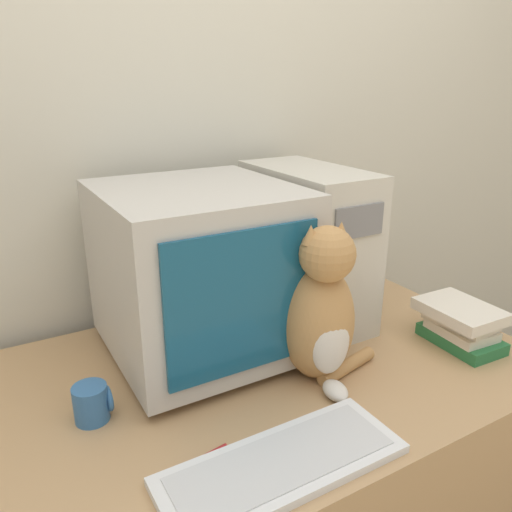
{
  "coord_description": "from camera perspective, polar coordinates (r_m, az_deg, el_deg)",
  "views": [
    {
      "loc": [
        -0.56,
        -0.51,
        1.41
      ],
      "look_at": [
        -0.0,
        0.46,
        1.01
      ],
      "focal_mm": 35.0,
      "sensor_mm": 36.0,
      "label": 1
    }
  ],
  "objects": [
    {
      "name": "wall_back",
      "position": [
        1.55,
        -8.78,
        13.51
      ],
      "size": [
        7.0,
        0.05,
        2.5
      ],
      "color": "beige",
      "rests_on": "ground_plane"
    },
    {
      "name": "computer_tower",
      "position": [
        1.47,
        5.8,
        1.23
      ],
      "size": [
        0.22,
        0.44,
        0.45
      ],
      "color": "beige",
      "rests_on": "desk"
    },
    {
      "name": "desk",
      "position": [
        1.51,
        0.75,
        -24.21
      ],
      "size": [
        1.38,
        0.86,
        0.72
      ],
      "color": "tan",
      "rests_on": "ground_plane"
    },
    {
      "name": "book_stack",
      "position": [
        1.47,
        22.34,
        -7.22
      ],
      "size": [
        0.16,
        0.22,
        0.12
      ],
      "color": "#28703D",
      "rests_on": "desk"
    },
    {
      "name": "cat",
      "position": [
        1.18,
        7.42,
        -6.46
      ],
      "size": [
        0.27,
        0.24,
        0.4
      ],
      "rotation": [
        0.0,
        0.0,
        -0.17
      ],
      "color": "#B7844C",
      "rests_on": "desk"
    },
    {
      "name": "crt_monitor",
      "position": [
        1.27,
        -6.51,
        -1.66
      ],
      "size": [
        0.46,
        0.49,
        0.44
      ],
      "color": "#BCB7AD",
      "rests_on": "desk"
    },
    {
      "name": "mug",
      "position": [
        1.15,
        -18.2,
        -15.66
      ],
      "size": [
        0.08,
        0.07,
        0.08
      ],
      "color": "#33669E",
      "rests_on": "desk"
    },
    {
      "name": "keyboard",
      "position": [
        1.01,
        3.04,
        -22.66
      ],
      "size": [
        0.47,
        0.18,
        0.02
      ],
      "color": "silver",
      "rests_on": "desk"
    },
    {
      "name": "pen",
      "position": [
        1.03,
        -6.8,
        -22.22
      ],
      "size": [
        0.14,
        0.03,
        0.01
      ],
      "color": "maroon",
      "rests_on": "desk"
    }
  ]
}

